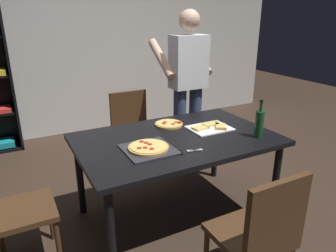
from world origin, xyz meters
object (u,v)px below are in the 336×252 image
(chair_left_end, at_px, (7,204))
(second_pizza_plain, at_px, (169,124))
(dining_table, at_px, (176,145))
(wine_bottle, at_px, (259,123))
(pepperoni_pizza_on_tray, at_px, (148,148))
(kitchen_scissors, at_px, (185,151))
(person_serving_pizza, at_px, (187,83))
(chair_far_side, at_px, (132,127))
(chair_near_camera, at_px, (260,232))

(chair_left_end, height_order, second_pizza_plain, chair_left_end)
(dining_table, xyz_separation_m, second_pizza_plain, (0.08, 0.29, 0.08))
(chair_left_end, height_order, wine_bottle, wine_bottle)
(pepperoni_pizza_on_tray, xyz_separation_m, kitchen_scissors, (0.22, -0.16, -0.01))
(person_serving_pizza, bearing_deg, second_pizza_plain, -134.72)
(chair_far_side, bearing_deg, person_serving_pizza, -21.20)
(chair_near_camera, height_order, chair_far_side, same)
(chair_far_side, bearing_deg, pepperoni_pizza_on_tray, -105.36)
(dining_table, bearing_deg, person_serving_pizza, 53.87)
(pepperoni_pizza_on_tray, bearing_deg, chair_near_camera, -70.62)
(pepperoni_pizza_on_tray, distance_m, kitchen_scissors, 0.28)
(chair_far_side, xyz_separation_m, kitchen_scissors, (-0.08, -1.28, 0.24))
(chair_far_side, bearing_deg, kitchen_scissors, -93.75)
(dining_table, height_order, kitchen_scissors, kitchen_scissors)
(chair_far_side, bearing_deg, chair_left_end, -142.29)
(chair_far_side, height_order, kitchen_scissors, chair_far_side)
(person_serving_pizza, bearing_deg, chair_far_side, 158.80)
(pepperoni_pizza_on_tray, xyz_separation_m, second_pizza_plain, (0.39, 0.41, -0.00))
(dining_table, bearing_deg, second_pizza_plain, 74.19)
(chair_left_end, xyz_separation_m, wine_bottle, (1.88, -0.31, 0.36))
(dining_table, height_order, chair_left_end, chair_left_end)
(person_serving_pizza, xyz_separation_m, second_pizza_plain, (-0.49, -0.49, -0.24))
(dining_table, distance_m, second_pizza_plain, 0.31)
(chair_near_camera, distance_m, chair_far_side, 2.00)
(person_serving_pizza, distance_m, second_pizza_plain, 0.73)
(wine_bottle, bearing_deg, person_serving_pizza, 91.43)
(pepperoni_pizza_on_tray, distance_m, second_pizza_plain, 0.56)
(person_serving_pizza, xyz_separation_m, pepperoni_pizza_on_tray, (-0.88, -0.90, -0.23))
(pepperoni_pizza_on_tray, relative_size, wine_bottle, 1.15)
(dining_table, relative_size, kitchen_scissors, 8.11)
(dining_table, distance_m, kitchen_scissors, 0.31)
(pepperoni_pizza_on_tray, relative_size, kitchen_scissors, 1.83)
(chair_far_side, height_order, pepperoni_pizza_on_tray, chair_far_side)
(chair_near_camera, height_order, kitchen_scissors, chair_near_camera)
(wine_bottle, height_order, kitchen_scissors, wine_bottle)
(chair_left_end, bearing_deg, dining_table, 0.00)
(person_serving_pizza, bearing_deg, kitchen_scissors, -121.54)
(chair_near_camera, distance_m, second_pizza_plain, 1.31)
(chair_near_camera, distance_m, wine_bottle, 0.98)
(dining_table, distance_m, person_serving_pizza, 1.01)
(person_serving_pizza, bearing_deg, dining_table, -126.13)
(chair_near_camera, xyz_separation_m, pepperoni_pizza_on_tray, (-0.31, 0.87, 0.25))
(kitchen_scissors, bearing_deg, second_pizza_plain, 73.87)
(chair_left_end, bearing_deg, wine_bottle, -9.23)
(kitchen_scissors, distance_m, second_pizza_plain, 0.59)
(wine_bottle, height_order, second_pizza_plain, wine_bottle)
(chair_left_end, xyz_separation_m, kitchen_scissors, (1.21, -0.28, 0.24))
(chair_far_side, xyz_separation_m, wine_bottle, (0.59, -1.30, 0.36))
(chair_left_end, height_order, person_serving_pizza, person_serving_pizza)
(chair_left_end, height_order, pepperoni_pizza_on_tray, chair_left_end)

